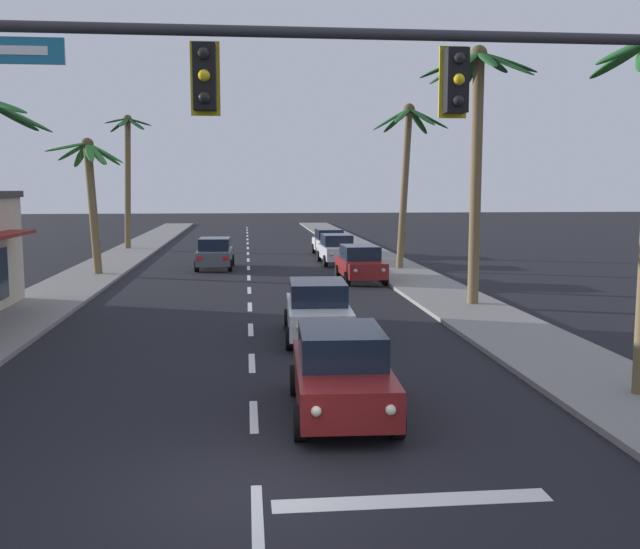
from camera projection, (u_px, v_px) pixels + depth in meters
The scene contains 15 objects.
ground_plane at pixel (256, 490), 10.63m from camera, with size 220.00×220.00×0.00m, color black.
sidewalk_right at pixel (431, 288), 31.16m from camera, with size 3.20×110.00×0.14m, color gray.
sidewalk_left at pixel (58, 293), 29.58m from camera, with size 3.20×110.00×0.14m, color gray.
lane_markings at pixel (260, 294), 30.01m from camera, with size 4.28×87.74×0.01m.
traffic_signal_mast at pixel (465, 129), 10.64m from camera, with size 11.48×0.41×7.44m.
sedan_lead_at_stop_bar at pixel (341, 371), 14.10m from camera, with size 2.08×4.50×1.68m.
sedan_third_in_queue at pixel (318, 309), 21.13m from camera, with size 2.08×4.50×1.68m.
sedan_oncoming_far at pixel (215, 253), 38.95m from camera, with size 2.02×4.48×1.68m.
sedan_parked_nearest_kerb at pixel (329, 242), 46.72m from camera, with size 2.02×4.48×1.68m.
sedan_parked_mid_kerb at pixel (360, 263), 33.82m from camera, with size 2.04×4.49×1.68m.
sedan_parked_far_kerb at pixel (337, 249), 41.53m from camera, with size 2.04×4.49×1.68m.
palm_left_third at pixel (90, 179), 35.20m from camera, with size 3.82×3.58×6.78m.
palm_left_farthest at pixel (128, 163), 49.71m from camera, with size 3.17×3.24×9.30m.
palm_right_second at pixel (476, 127), 25.93m from camera, with size 4.23×4.19×9.42m.
palm_right_third at pixel (407, 157), 37.55m from camera, with size 4.21×3.98×8.69m.
Camera 1 is at (-0.10, -10.21, 4.45)m, focal length 40.54 mm.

